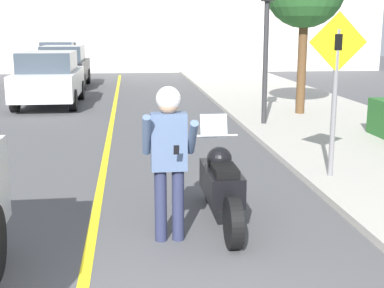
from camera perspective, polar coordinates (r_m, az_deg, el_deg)
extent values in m
cube|color=yellow|center=(10.03, -9.26, -1.71)|extent=(0.12, 36.00, 0.01)
cylinder|color=black|center=(6.00, 4.42, -8.38)|extent=(0.14, 0.59, 0.59)
cylinder|color=black|center=(7.51, 2.06, -4.04)|extent=(0.14, 0.59, 0.59)
cube|color=black|center=(6.68, 3.12, -4.10)|extent=(0.40, 1.11, 0.36)
sphere|color=black|center=(6.76, 2.93, -1.62)|extent=(0.32, 0.32, 0.32)
cube|color=black|center=(6.38, 3.53, -2.84)|extent=(0.28, 0.48, 0.10)
cylinder|color=silver|center=(7.10, 2.41, 0.89)|extent=(0.62, 0.03, 0.03)
cube|color=silver|center=(7.14, 2.33, 1.95)|extent=(0.36, 0.12, 0.31)
cylinder|color=#282D4C|center=(6.15, -3.36, -6.56)|extent=(0.14, 0.14, 0.84)
cylinder|color=#282D4C|center=(6.16, -1.49, -6.50)|extent=(0.14, 0.14, 0.84)
cube|color=slate|center=(5.96, -2.49, 0.26)|extent=(0.40, 0.22, 0.65)
cylinder|color=slate|center=(5.83, -4.88, 0.93)|extent=(0.09, 0.39, 0.50)
cylinder|color=slate|center=(5.85, 0.04, 0.69)|extent=(0.09, 0.45, 0.45)
sphere|color=tan|center=(5.88, -2.53, 4.34)|extent=(0.23, 0.23, 0.23)
sphere|color=white|center=(5.87, -2.53, 4.85)|extent=(0.28, 0.28, 0.28)
cube|color=black|center=(5.69, -1.68, -0.63)|extent=(0.06, 0.05, 0.11)
cylinder|color=slate|center=(8.56, 14.91, 4.10)|extent=(0.08, 0.08, 2.28)
cube|color=yellow|center=(8.46, 15.32, 10.44)|extent=(0.91, 0.02, 0.91)
cube|color=black|center=(8.45, 15.36, 10.44)|extent=(0.12, 0.01, 0.24)
cylinder|color=#2D2D30|center=(13.05, 7.88, 10.15)|extent=(0.12, 0.12, 3.66)
cylinder|color=brown|center=(14.83, 11.63, 8.21)|extent=(0.24, 0.24, 2.60)
cylinder|color=black|center=(18.85, -16.83, 5.46)|extent=(0.22, 0.64, 0.64)
cylinder|color=black|center=(18.63, -11.79, 5.65)|extent=(0.22, 0.64, 0.64)
cylinder|color=black|center=(16.31, -18.39, 4.36)|extent=(0.22, 0.64, 0.64)
cylinder|color=black|center=(16.06, -12.58, 4.57)|extent=(0.22, 0.64, 0.64)
cube|color=white|center=(17.40, -14.95, 6.29)|extent=(1.80, 4.20, 0.76)
cube|color=#38424C|center=(17.18, -15.15, 8.49)|extent=(1.58, 2.18, 0.60)
cylinder|color=black|center=(24.08, -15.04, 6.95)|extent=(0.22, 0.64, 0.64)
cylinder|color=black|center=(23.89, -11.08, 7.11)|extent=(0.22, 0.64, 0.64)
cylinder|color=black|center=(21.51, -16.02, 6.30)|extent=(0.22, 0.64, 0.64)
cylinder|color=black|center=(21.31, -11.60, 6.47)|extent=(0.22, 0.64, 0.64)
cube|color=black|center=(22.65, -13.47, 7.69)|extent=(1.80, 4.20, 0.76)
cube|color=#38424C|center=(22.44, -13.61, 9.38)|extent=(1.58, 2.18, 0.60)
cylinder|color=black|center=(30.43, -15.17, 7.99)|extent=(0.22, 0.64, 0.64)
cylinder|color=black|center=(30.23, -12.04, 8.12)|extent=(0.22, 0.64, 0.64)
cylinder|color=black|center=(27.86, -15.94, 7.58)|extent=(0.22, 0.64, 0.64)
cylinder|color=black|center=(27.65, -12.52, 7.73)|extent=(0.22, 0.64, 0.64)
cube|color=silver|center=(29.01, -13.95, 8.62)|extent=(1.80, 4.20, 0.76)
cube|color=#38424C|center=(28.81, -14.06, 9.94)|extent=(1.58, 2.18, 0.60)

